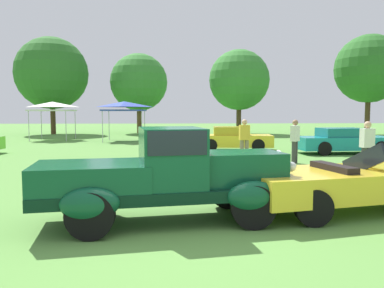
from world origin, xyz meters
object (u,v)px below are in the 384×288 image
(feature_pickup_truck, at_px, (167,174))
(spectator_by_row, at_px, (244,139))
(canopy_tent_center_field, at_px, (124,106))
(show_car_yellow, at_px, (233,139))
(spectator_near_truck, at_px, (295,140))
(canopy_tent_left_field, at_px, (53,106))
(show_car_teal, at_px, (344,141))
(spectator_between_cars, at_px, (367,146))
(neighbor_convertible, at_px, (357,181))

(feature_pickup_truck, distance_m, spectator_by_row, 8.88)
(canopy_tent_center_field, bearing_deg, show_car_yellow, -46.22)
(spectator_near_truck, height_order, canopy_tent_left_field, canopy_tent_left_field)
(spectator_by_row, bearing_deg, show_car_teal, 26.25)
(show_car_yellow, bearing_deg, spectator_between_cars, -68.57)
(canopy_tent_center_field, bearing_deg, spectator_between_cars, -56.84)
(show_car_teal, distance_m, canopy_tent_center_field, 14.40)
(show_car_teal, bearing_deg, show_car_yellow, 160.36)
(canopy_tent_left_field, height_order, canopy_tent_center_field, same)
(spectator_near_truck, xyz_separation_m, spectator_by_row, (-1.82, 0.76, 0.00))
(neighbor_convertible, distance_m, spectator_between_cars, 4.96)
(neighbor_convertible, bearing_deg, spectator_between_cars, 60.45)
(show_car_yellow, relative_size, spectator_by_row, 2.40)
(feature_pickup_truck, height_order, show_car_yellow, feature_pickup_truck)
(spectator_near_truck, bearing_deg, show_car_teal, 44.15)
(show_car_yellow, relative_size, canopy_tent_left_field, 1.48)
(feature_pickup_truck, xyz_separation_m, spectator_near_truck, (4.80, 7.60, 0.05))
(feature_pickup_truck, height_order, canopy_tent_center_field, canopy_tent_center_field)
(feature_pickup_truck, distance_m, show_car_yellow, 13.19)
(show_car_yellow, distance_m, spectator_between_cars, 8.40)
(show_car_yellow, xyz_separation_m, spectator_between_cars, (3.07, -7.82, 0.31))
(feature_pickup_truck, height_order, canopy_tent_left_field, canopy_tent_left_field)
(show_car_teal, bearing_deg, canopy_tent_center_field, 143.49)
(spectator_by_row, distance_m, canopy_tent_left_field, 16.81)
(spectator_near_truck, distance_m, canopy_tent_center_field, 14.40)
(show_car_yellow, xyz_separation_m, spectator_by_row, (-0.22, -4.42, 0.31))
(neighbor_convertible, height_order, spectator_between_cars, spectator_between_cars)
(canopy_tent_center_field, bearing_deg, spectator_near_truck, -56.01)
(neighbor_convertible, xyz_separation_m, canopy_tent_center_field, (-7.04, 18.82, 1.84))
(feature_pickup_truck, relative_size, spectator_between_cars, 2.77)
(neighbor_convertible, relative_size, show_car_yellow, 1.18)
(show_car_yellow, relative_size, spectator_near_truck, 2.40)
(spectator_between_cars, bearing_deg, show_car_yellow, 111.43)
(feature_pickup_truck, xyz_separation_m, show_car_yellow, (3.20, 12.79, -0.27))
(show_car_yellow, xyz_separation_m, canopy_tent_center_field, (-6.41, 6.69, 1.82))
(feature_pickup_truck, distance_m, neighbor_convertible, 3.89)
(show_car_teal, distance_m, spectator_by_row, 5.91)
(show_car_teal, xyz_separation_m, canopy_tent_center_field, (-11.48, 8.50, 1.82))
(show_car_teal, height_order, canopy_tent_center_field, canopy_tent_center_field)
(spectator_near_truck, bearing_deg, canopy_tent_center_field, 123.99)
(neighbor_convertible, height_order, spectator_by_row, spectator_by_row)
(canopy_tent_center_field, bearing_deg, show_car_teal, -36.51)
(show_car_teal, height_order, spectator_between_cars, spectator_between_cars)
(show_car_yellow, distance_m, spectator_by_row, 4.44)
(neighbor_convertible, relative_size, spectator_by_row, 2.84)
(show_car_teal, bearing_deg, canopy_tent_left_field, 149.87)
(neighbor_convertible, relative_size, canopy_tent_left_field, 1.75)
(canopy_tent_center_field, bearing_deg, canopy_tent_left_field, 167.22)
(show_car_yellow, distance_m, spectator_near_truck, 5.43)
(show_car_teal, bearing_deg, spectator_near_truck, -135.85)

